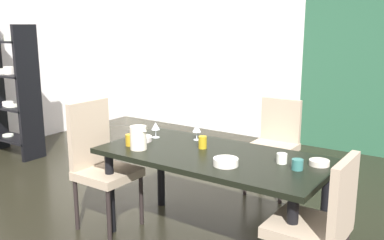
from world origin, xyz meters
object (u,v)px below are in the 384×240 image
Objects in this scene: display_shelf at (10,90)px; cup_corner at (203,142)px; serving_bowl_center at (319,163)px; pitcher_south at (139,138)px; cup_north at (297,164)px; serving_bowl_east at (140,139)px; chair_head_far at (275,140)px; cup_front at (282,158)px; wine_glass_right at (197,128)px; chair_left_near at (100,159)px; chair_right_near at (320,221)px; wine_glass_near_shelf at (156,127)px; serving_bowl_left at (226,162)px; cup_west at (130,140)px; dining_table at (213,164)px.

cup_corner is at bearing -7.62° from display_shelf.
pitcher_south is (-1.29, -0.42, 0.08)m from serving_bowl_center.
cup_north is 1.23m from pitcher_south.
serving_bowl_east is at bearing -171.20° from serving_bowl_center.
chair_head_far reaches higher than pitcher_south.
wine_glass_right is at bearing 168.20° from cup_front.
chair_left_near reaches higher than serving_bowl_east.
pitcher_south is (-1.06, -0.31, 0.06)m from cup_front.
chair_right_near is 1.66m from wine_glass_near_shelf.
serving_bowl_center is (0.53, 0.37, -0.01)m from serving_bowl_left.
chair_right_near is 4.41m from display_shelf.
serving_bowl_center is 1.88× the size of cup_front.
chair_head_far reaches higher than serving_bowl_left.
pitcher_south is (-0.49, -1.50, 0.28)m from chair_head_far.
display_shelf reaches higher than serving_bowl_left.
wine_glass_right reaches higher than cup_west.
cup_north is at bearing 2.06° from serving_bowl_east.
cup_corner is (-0.66, -0.01, 0.01)m from cup_front.
chair_left_near is at bearing -125.05° from wine_glass_near_shelf.
chair_right_near is at bearing 122.21° from chair_head_far.
chair_right_near reaches higher than serving_bowl_center.
chair_left_near is at bearing -135.42° from serving_bowl_east.
cup_west reaches higher than serving_bowl_center.
dining_table is 9.96× the size of serving_bowl_left.
wine_glass_right is 0.48m from serving_bowl_east.
chair_head_far is at bearing 119.38° from cup_north.
serving_bowl_east is 2.68× the size of cup_front.
cup_front is 0.81× the size of cup_west.
chair_right_near reaches higher than wine_glass_near_shelf.
cup_west is (-0.62, -1.46, 0.23)m from chair_head_far.
display_shelf is at bearing 165.47° from pitcher_south.
chair_left_near is 1.17m from serving_bowl_left.
serving_bowl_left is at bearing 94.39° from chair_left_near.
cup_west is (2.73, -0.70, -0.09)m from display_shelf.
wine_glass_near_shelf is 1.46× the size of cup_west.
display_shelf is at bearing -107.72° from chair_left_near.
cup_west is 0.14m from pitcher_south.
serving_bowl_east is (-0.70, -0.04, 0.11)m from dining_table.
serving_bowl_left is 0.65m from serving_bowl_center.
chair_right_near is 1.65m from serving_bowl_east.
display_shelf reaches higher than cup_corner.
chair_left_near is 0.54m from wine_glass_near_shelf.
serving_bowl_east is at bearing -168.45° from cup_corner.
chair_right_near reaches higher than cup_north.
cup_corner is 0.50m from pitcher_south.
serving_bowl_left is 0.48m from cup_north.
cup_west is at bearing -164.22° from dining_table.
chair_head_far is (0.89, 1.55, -0.04)m from chair_left_near.
wine_glass_near_shelf is at bearing 160.62° from serving_bowl_left.
wine_glass_near_shelf is at bearing 169.45° from dining_table.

